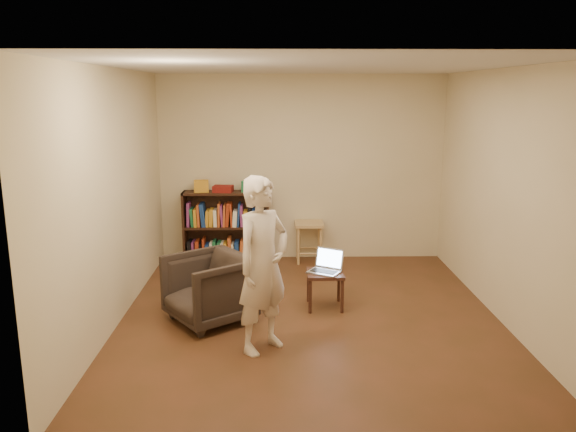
{
  "coord_description": "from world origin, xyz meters",
  "views": [
    {
      "loc": [
        -0.33,
        -5.62,
        2.36
      ],
      "look_at": [
        -0.23,
        0.35,
        1.03
      ],
      "focal_mm": 35.0,
      "sensor_mm": 36.0,
      "label": 1
    }
  ],
  "objects_px": {
    "laptop": "(326,266)",
    "side_table": "(325,278)",
    "stool": "(309,230)",
    "person": "(263,265)",
    "bookshelf": "(227,231)",
    "armchair": "(209,288)"
  },
  "relations": [
    {
      "from": "person",
      "to": "stool",
      "type": "bearing_deg",
      "value": 32.36
    },
    {
      "from": "laptop",
      "to": "person",
      "type": "xyz_separation_m",
      "value": [
        -0.67,
        -1.05,
        0.35
      ]
    },
    {
      "from": "side_table",
      "to": "bookshelf",
      "type": "bearing_deg",
      "value": 124.7
    },
    {
      "from": "stool",
      "to": "side_table",
      "type": "xyz_separation_m",
      "value": [
        0.08,
        -1.74,
        -0.12
      ]
    },
    {
      "from": "bookshelf",
      "to": "armchair",
      "type": "xyz_separation_m",
      "value": [
        0.01,
        -2.16,
        -0.08
      ]
    },
    {
      "from": "side_table",
      "to": "armchair",
      "type": "bearing_deg",
      "value": -163.82
    },
    {
      "from": "bookshelf",
      "to": "person",
      "type": "relative_size",
      "value": 0.73
    },
    {
      "from": "side_table",
      "to": "laptop",
      "type": "height_order",
      "value": "laptop"
    },
    {
      "from": "person",
      "to": "bookshelf",
      "type": "bearing_deg",
      "value": 55.89
    },
    {
      "from": "armchair",
      "to": "stool",
      "type": "bearing_deg",
      "value": 114.44
    },
    {
      "from": "bookshelf",
      "to": "laptop",
      "type": "relative_size",
      "value": 2.77
    },
    {
      "from": "armchair",
      "to": "laptop",
      "type": "height_order",
      "value": "armchair"
    },
    {
      "from": "laptop",
      "to": "side_table",
      "type": "bearing_deg",
      "value": -89.7
    },
    {
      "from": "bookshelf",
      "to": "side_table",
      "type": "distance_m",
      "value": 2.19
    },
    {
      "from": "stool",
      "to": "armchair",
      "type": "height_order",
      "value": "armchair"
    },
    {
      "from": "armchair",
      "to": "laptop",
      "type": "relative_size",
      "value": 1.81
    },
    {
      "from": "armchair",
      "to": "laptop",
      "type": "xyz_separation_m",
      "value": [
        1.25,
        0.38,
        0.11
      ]
    },
    {
      "from": "laptop",
      "to": "armchair",
      "type": "bearing_deg",
      "value": -132.88
    },
    {
      "from": "laptop",
      "to": "person",
      "type": "relative_size",
      "value": 0.26
    },
    {
      "from": "person",
      "to": "armchair",
      "type": "bearing_deg",
      "value": 85.12
    },
    {
      "from": "side_table",
      "to": "person",
      "type": "xyz_separation_m",
      "value": [
        -0.66,
        -1.03,
        0.48
      ]
    },
    {
      "from": "stool",
      "to": "person",
      "type": "height_order",
      "value": "person"
    }
  ]
}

